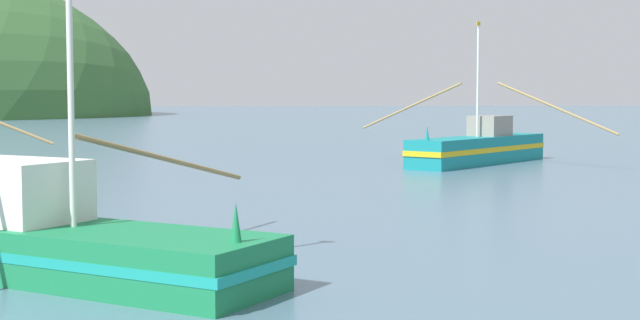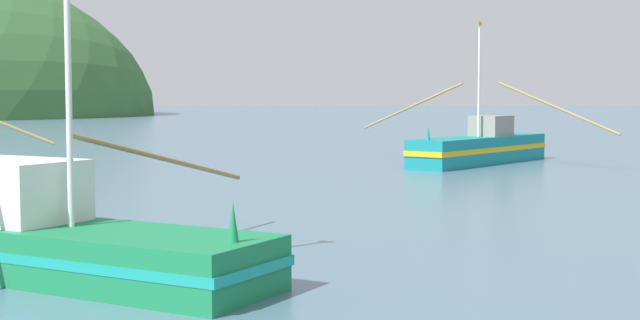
{
  "view_description": "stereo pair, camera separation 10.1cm",
  "coord_description": "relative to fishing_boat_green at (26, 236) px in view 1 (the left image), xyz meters",
  "views": [
    {
      "loc": [
        -1.0,
        -3.47,
        3.56
      ],
      "look_at": [
        2.04,
        26.27,
        1.4
      ],
      "focal_mm": 50.48,
      "sensor_mm": 36.0,
      "label": 1
    },
    {
      "loc": [
        -0.9,
        -3.48,
        3.56
      ],
      "look_at": [
        2.04,
        26.27,
        1.4
      ],
      "focal_mm": 50.48,
      "sensor_mm": 36.0,
      "label": 2
    }
  ],
  "objects": [
    {
      "name": "fishing_boat_green",
      "position": [
        0.0,
        0.0,
        0.0
      ],
      "size": [
        10.41,
        12.3,
        7.14
      ],
      "rotation": [
        0.0,
        0.0,
        5.67
      ],
      "color": "#197A47",
      "rests_on": "ground"
    },
    {
      "name": "fishing_boat_teal",
      "position": [
        17.05,
        27.17,
        0.1
      ],
      "size": [
        10.61,
        10.34,
        7.31
      ],
      "rotation": [
        0.0,
        0.0,
        3.94
      ],
      "color": "#147F84",
      "rests_on": "ground"
    }
  ]
}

